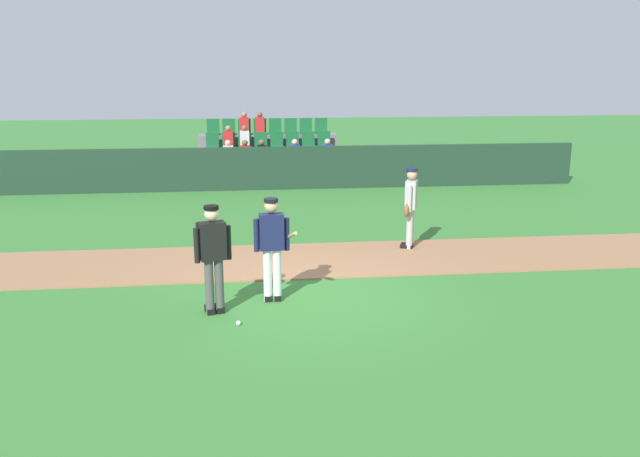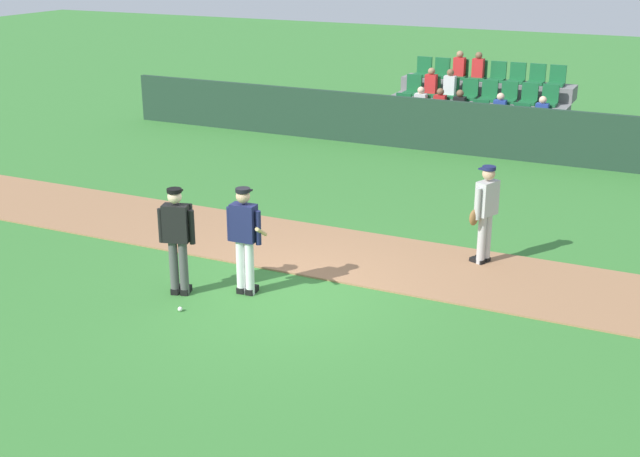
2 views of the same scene
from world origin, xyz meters
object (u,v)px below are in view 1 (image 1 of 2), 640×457
object	(u,v)px
batter_navy_jersey	(272,245)
runner_grey_jersey	(411,205)
umpire_home_plate	(213,253)
baseball	(238,323)

from	to	relation	value
batter_navy_jersey	runner_grey_jersey	world-z (taller)	same
batter_navy_jersey	umpire_home_plate	world-z (taller)	same
umpire_home_plate	runner_grey_jersey	distance (m)	5.22
umpire_home_plate	runner_grey_jersey	size ratio (longest dim) A/B	1.00
batter_navy_jersey	runner_grey_jersey	xyz separation A→B (m)	(3.07, 2.87, -0.01)
batter_navy_jersey	baseball	bearing A→B (deg)	-119.41
baseball	runner_grey_jersey	bearing A→B (deg)	46.89
umpire_home_plate	runner_grey_jersey	world-z (taller)	same
batter_navy_jersey	umpire_home_plate	bearing A→B (deg)	-154.26
batter_navy_jersey	baseball	size ratio (longest dim) A/B	23.78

